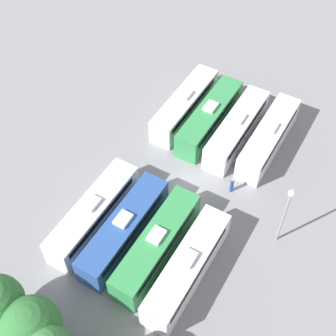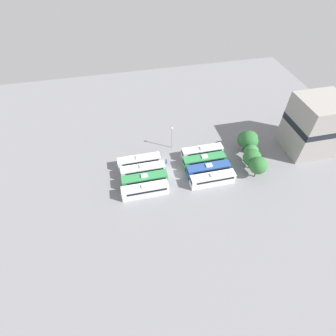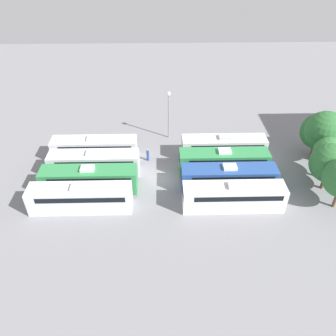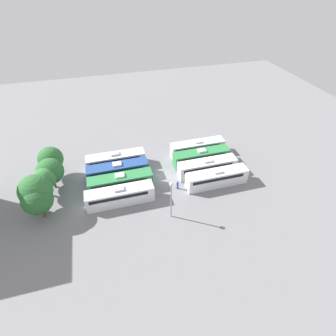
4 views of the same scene
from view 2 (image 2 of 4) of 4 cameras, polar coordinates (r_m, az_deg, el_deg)
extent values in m
plane|color=gray|center=(69.63, 1.63, -1.27)|extent=(120.22, 120.22, 0.00)
cube|color=silver|center=(71.03, -6.27, 1.38)|extent=(2.57, 11.47, 3.00)
cube|color=black|center=(70.47, -6.10, 1.88)|extent=(2.61, 9.75, 0.66)
cube|color=black|center=(70.42, -10.93, 1.11)|extent=(2.27, 0.08, 1.05)
cube|color=silver|center=(69.86, -6.38, 2.35)|extent=(1.20, 1.60, 0.35)
cube|color=silver|center=(68.65, -5.45, -0.56)|extent=(2.57, 11.47, 3.00)
cube|color=black|center=(68.07, -5.26, -0.05)|extent=(2.61, 9.75, 0.66)
cube|color=black|center=(67.98, -10.27, -0.85)|extent=(2.27, 0.08, 1.05)
cube|color=silver|center=(67.44, -5.55, 0.41)|extent=(1.20, 1.60, 0.35)
cube|color=#338C4C|center=(66.42, -5.08, -2.63)|extent=(2.57, 11.47, 3.00)
cube|color=black|center=(65.82, -4.88, -2.12)|extent=(2.61, 9.75, 0.66)
cube|color=black|center=(65.72, -10.06, -2.96)|extent=(2.27, 0.08, 1.05)
cube|color=silver|center=(65.16, -5.18, -1.67)|extent=(1.20, 1.60, 0.35)
cube|color=silver|center=(64.26, -4.98, -4.90)|extent=(2.57, 11.47, 3.00)
cube|color=black|center=(63.63, -4.78, -4.39)|extent=(2.61, 9.75, 0.66)
cube|color=black|center=(63.58, -10.14, -5.26)|extent=(2.27, 0.08, 1.05)
cube|color=white|center=(62.96, -5.08, -3.95)|extent=(1.20, 1.60, 0.35)
cube|color=silver|center=(73.93, 7.44, 3.44)|extent=(2.57, 11.47, 3.00)
cube|color=black|center=(73.46, 7.71, 3.94)|extent=(2.61, 9.75, 0.66)
cube|color=black|center=(71.94, 3.17, 3.27)|extent=(2.27, 0.08, 1.05)
cube|color=#B2B2B7|center=(72.81, 7.57, 4.41)|extent=(1.20, 1.60, 0.35)
cube|color=#338C4C|center=(71.51, 7.85, 1.56)|extent=(2.57, 11.47, 3.00)
cube|color=black|center=(71.02, 8.13, 2.06)|extent=(2.61, 9.75, 0.66)
cube|color=black|center=(69.50, 3.45, 1.33)|extent=(2.27, 0.08, 1.05)
cube|color=white|center=(70.35, 7.99, 2.53)|extent=(1.20, 1.60, 0.35)
cube|color=#284C93|center=(69.36, 8.76, -0.37)|extent=(2.57, 11.47, 3.00)
cube|color=black|center=(68.86, 9.06, 0.14)|extent=(2.61, 9.75, 0.66)
cube|color=black|center=(67.28, 4.25, -0.67)|extent=(2.27, 0.08, 1.05)
cube|color=white|center=(68.16, 8.92, 0.59)|extent=(1.20, 1.60, 0.35)
cube|color=white|center=(67.26, 9.67, -2.45)|extent=(2.57, 11.47, 3.00)
cube|color=black|center=(66.74, 9.98, -1.95)|extent=(2.61, 9.75, 0.66)
cube|color=black|center=(65.12, 5.02, -2.83)|extent=(2.27, 0.08, 1.05)
cube|color=#B2B2B7|center=(66.02, 9.84, -1.50)|extent=(1.20, 1.60, 0.35)
cylinder|color=navy|center=(71.68, -0.39, 1.44)|extent=(0.36, 0.36, 1.59)
sphere|color=tan|center=(71.04, -0.39, 1.96)|extent=(0.24, 0.24, 0.24)
cylinder|color=gray|center=(74.72, 0.86, 6.46)|extent=(0.20, 0.20, 6.92)
sphere|color=#EAE5C6|center=(72.43, 0.90, 8.67)|extent=(0.60, 0.60, 0.60)
cylinder|color=brown|center=(78.58, 16.16, 4.44)|extent=(0.45, 0.45, 2.25)
sphere|color=#28602D|center=(76.81, 16.58, 5.99)|extent=(4.79, 4.79, 4.79)
cylinder|color=brown|center=(77.62, 16.68, 4.02)|extent=(0.49, 0.49, 2.93)
sphere|color=#2D6B33|center=(75.54, 17.20, 5.85)|extent=(5.20, 5.20, 5.20)
cylinder|color=brown|center=(75.18, 17.25, 1.98)|extent=(0.40, 0.40, 2.54)
sphere|color=#387A3D|center=(73.46, 17.69, 3.43)|extent=(3.83, 3.83, 3.83)
cylinder|color=brown|center=(73.75, 17.35, 0.66)|extent=(0.41, 0.41, 2.13)
sphere|color=#2D6B33|center=(71.92, 17.82, 2.17)|extent=(4.72, 4.72, 4.72)
cylinder|color=brown|center=(71.73, 18.49, -1.06)|extent=(0.35, 0.35, 2.57)
sphere|color=#2D6B33|center=(69.75, 19.04, 0.53)|extent=(4.53, 4.53, 4.53)
cube|color=gray|center=(82.12, 29.16, 8.04)|extent=(11.53, 12.21, 15.84)
cube|color=black|center=(81.70, 29.36, 8.47)|extent=(11.59, 12.27, 1.80)
camera|label=1|loc=(71.15, 24.13, 32.04)|focal=50.00mm
camera|label=3|loc=(30.89, 18.23, -12.39)|focal=35.00mm
camera|label=4|loc=(87.68, 2.43, 34.32)|focal=28.00mm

